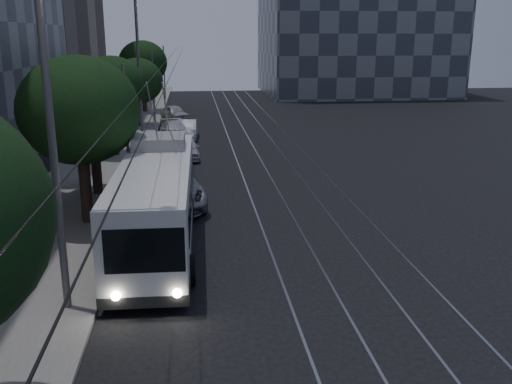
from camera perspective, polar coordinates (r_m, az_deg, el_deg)
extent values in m
plane|color=black|center=(18.18, 1.38, -8.13)|extent=(120.00, 120.00, 0.00)
cube|color=slate|center=(37.56, -14.28, 3.98)|extent=(5.00, 90.00, 0.15)
cube|color=gray|center=(37.30, -2.33, 4.26)|extent=(0.08, 90.00, 0.02)
cube|color=gray|center=(37.43, -0.13, 4.31)|extent=(0.08, 90.00, 0.02)
cube|color=gray|center=(37.63, 2.24, 4.36)|extent=(0.08, 90.00, 0.02)
cube|color=gray|center=(37.87, 4.40, 4.40)|extent=(0.08, 90.00, 0.02)
cylinder|color=black|center=(36.57, -9.06, 12.70)|extent=(0.02, 90.00, 0.02)
cylinder|color=black|center=(36.54, -7.94, 12.74)|extent=(0.02, 90.00, 0.02)
cylinder|color=slate|center=(27.01, -12.79, 6.00)|extent=(0.14, 0.14, 6.00)
cylinder|color=slate|center=(46.79, -10.22, 10.03)|extent=(0.14, 0.14, 6.00)
cylinder|color=slate|center=(66.70, -9.16, 11.66)|extent=(0.14, 0.14, 6.00)
cube|color=silver|center=(20.37, -9.89, -0.76)|extent=(2.58, 11.26, 2.67)
cube|color=black|center=(20.73, -9.73, -3.92)|extent=(2.62, 11.30, 0.33)
cube|color=black|center=(20.79, -9.83, -0.09)|extent=(2.60, 8.93, 0.98)
cube|color=black|center=(15.01, -11.10, -5.77)|extent=(2.09, 0.12, 1.22)
cube|color=black|center=(25.73, -9.23, 3.16)|extent=(1.89, 0.11, 0.94)
cube|color=#24D848|center=(14.73, -11.27, -2.72)|extent=(1.50, 0.09, 0.30)
cube|color=gray|center=(22.74, -9.68, 5.01)|extent=(2.02, 2.09, 0.47)
sphere|color=white|center=(15.53, -13.85, -10.08)|extent=(0.24, 0.24, 0.24)
sphere|color=white|center=(15.40, -7.89, -9.99)|extent=(0.24, 0.24, 0.24)
cylinder|color=slate|center=(23.56, -10.37, 8.09)|extent=(0.06, 4.24, 2.57)
cylinder|color=slate|center=(23.53, -8.99, 8.14)|extent=(0.06, 4.24, 2.57)
cylinder|color=black|center=(17.52, -14.12, -7.91)|extent=(0.28, 0.94, 0.94)
cylinder|color=black|center=(17.34, -6.56, -7.76)|extent=(0.28, 0.94, 0.94)
cylinder|color=black|center=(23.17, -12.24, -1.97)|extent=(0.28, 0.94, 0.94)
cylinder|color=black|center=(23.04, -6.58, -1.81)|extent=(0.28, 0.94, 0.94)
cylinder|color=black|center=(24.88, -11.85, -0.73)|extent=(0.28, 0.94, 0.94)
cylinder|color=black|center=(24.76, -6.58, -0.58)|extent=(0.28, 0.94, 0.94)
imported|color=#929399|center=(25.35, -8.84, 0.63)|extent=(3.68, 6.48, 1.71)
imported|color=#BABABE|center=(34.72, -6.98, 4.35)|extent=(1.64, 3.75, 1.25)
imported|color=silver|center=(41.05, -8.09, 6.08)|extent=(2.56, 4.76, 1.31)
imported|color=silver|center=(41.53, -6.92, 6.22)|extent=(1.52, 3.99, 1.30)
imported|color=#AFB0B4|center=(50.77, -8.16, 7.85)|extent=(2.91, 4.03, 1.27)
cylinder|color=black|center=(23.16, -16.66, 0.15)|extent=(0.44, 0.44, 2.83)
ellipsoid|color=black|center=(22.57, -17.27, 7.81)|extent=(4.55, 4.55, 4.09)
cylinder|color=black|center=(27.28, -15.64, 2.09)|extent=(0.44, 0.44, 2.44)
ellipsoid|color=black|center=(26.81, -16.07, 7.79)|extent=(4.04, 4.04, 3.64)
cylinder|color=black|center=(35.85, -13.93, 5.67)|extent=(0.44, 0.44, 2.86)
ellipsoid|color=black|center=(35.49, -14.24, 10.27)|extent=(3.90, 3.90, 3.51)
cylinder|color=black|center=(47.09, -11.58, 7.67)|extent=(0.44, 0.44, 2.20)
ellipsoid|color=black|center=(46.82, -11.75, 10.82)|extent=(3.99, 3.99, 3.59)
cylinder|color=black|center=(56.00, -11.08, 9.31)|extent=(0.44, 0.44, 2.99)
ellipsoid|color=black|center=(55.76, -11.26, 12.57)|extent=(4.54, 4.54, 4.09)
cylinder|color=slate|center=(15.24, -19.68, 4.34)|extent=(0.20, 0.20, 9.15)
cylinder|color=slate|center=(40.33, -11.65, 12.24)|extent=(0.20, 0.20, 10.38)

